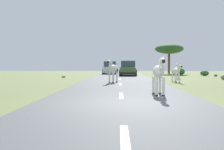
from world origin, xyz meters
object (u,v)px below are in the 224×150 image
(zebra_2, at_px, (177,69))
(car_0, at_px, (110,68))
(tree_5, at_px, (169,49))
(bush_1, at_px, (205,73))
(rock_0, at_px, (216,75))
(zebra_0, at_px, (113,69))
(zebra_3, at_px, (176,71))
(zebra_1, at_px, (159,72))
(rock_4, at_px, (64,77))
(car_1, at_px, (128,69))
(bush_0, at_px, (178,72))

(zebra_2, xyz_separation_m, car_0, (-6.76, 11.15, -0.04))
(zebra_2, distance_m, tree_5, 13.43)
(bush_1, bearing_deg, rock_0, -76.02)
(zebra_0, bearing_deg, zebra_2, -115.67)
(zebra_0, relative_size, car_0, 0.39)
(zebra_3, distance_m, rock_0, 11.46)
(zebra_1, height_order, zebra_2, zebra_1)
(zebra_1, bearing_deg, rock_4, -65.42)
(rock_0, distance_m, rock_4, 16.82)
(zebra_0, height_order, rock_0, zebra_0)
(zebra_2, bearing_deg, tree_5, 90.75)
(rock_4, bearing_deg, zebra_1, -63.62)
(zebra_0, relative_size, tree_5, 0.39)
(zebra_3, bearing_deg, zebra_1, 56.86)
(zebra_1, xyz_separation_m, zebra_2, (3.93, 13.43, -0.12))
(zebra_3, distance_m, car_0, 17.12)
(car_1, height_order, bush_1, car_1)
(zebra_0, distance_m, zebra_2, 8.70)
(zebra_0, height_order, zebra_3, zebra_0)
(zebra_2, relative_size, rock_0, 3.98)
(zebra_3, bearing_deg, bush_0, -119.67)
(car_1, xyz_separation_m, bush_0, (6.24, 1.33, -0.37))
(zebra_1, distance_m, tree_5, 27.20)
(zebra_0, bearing_deg, zebra_1, 124.30)
(car_1, distance_m, tree_5, 10.08)
(zebra_1, height_order, bush_1, zebra_1)
(bush_0, relative_size, rock_0, 4.01)
(zebra_2, bearing_deg, zebra_3, -95.03)
(zebra_3, distance_m, car_1, 11.19)
(zebra_0, height_order, car_0, car_0)
(car_1, bearing_deg, zebra_2, 131.97)
(zebra_2, height_order, rock_4, zebra_2)
(bush_0, bearing_deg, zebra_1, -105.69)
(bush_0, height_order, rock_0, bush_0)
(zebra_2, relative_size, bush_0, 0.99)
(zebra_0, xyz_separation_m, zebra_3, (4.76, 1.22, -0.22))
(rock_0, bearing_deg, rock_4, -169.58)
(bush_0, height_order, rock_4, bush_0)
(zebra_0, distance_m, rock_0, 15.53)
(zebra_0, xyz_separation_m, tree_5, (7.88, 19.30, 2.61))
(car_0, xyz_separation_m, car_1, (2.32, -5.48, 0.00))
(zebra_1, xyz_separation_m, rock_0, (9.26, 17.72, -0.88))
(zebra_0, xyz_separation_m, rock_0, (11.35, 10.57, -0.91))
(rock_0, bearing_deg, tree_5, 111.65)
(zebra_3, xyz_separation_m, bush_0, (3.06, 12.06, -0.34))
(car_1, xyz_separation_m, bush_1, (9.25, 0.72, -0.54))
(zebra_3, height_order, car_1, car_1)
(car_0, bearing_deg, zebra_0, -85.15)
(car_1, relative_size, tree_5, 1.01)
(rock_0, height_order, rock_4, rock_0)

